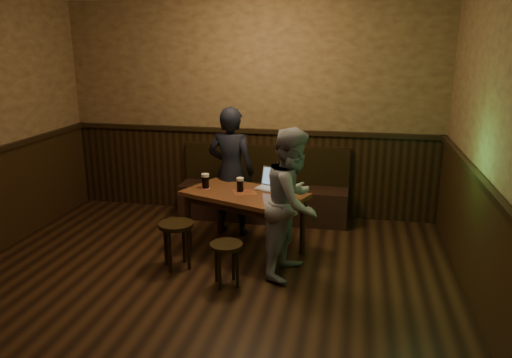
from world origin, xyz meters
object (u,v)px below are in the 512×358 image
at_px(pint_right, 274,193).
at_px(laptop, 272,183).
at_px(pint_left, 205,181).
at_px(pub_table, 245,200).
at_px(pint_mid, 240,185).
at_px(person_suit, 231,172).
at_px(bench, 264,195).
at_px(stool_right, 226,252).
at_px(person_grey, 293,203).
at_px(stool_left, 176,232).

distance_m(pint_right, laptop, 0.42).
distance_m(pint_left, pint_right, 0.87).
bearing_deg(pub_table, pint_mid, -174.74).
bearing_deg(pub_table, person_suit, 139.74).
xyz_separation_m(bench, pub_table, (0.00, -1.12, 0.29)).
relative_size(bench, stool_right, 5.15).
bearing_deg(person_grey, pint_right, 57.03).
height_order(stool_left, pint_right, pint_right).
relative_size(bench, pint_mid, 13.63).
bearing_deg(pint_mid, person_grey, -34.78).
height_order(laptop, person_grey, person_grey).
height_order(pint_left, laptop, laptop).
xyz_separation_m(bench, stool_left, (-0.60, -1.67, 0.08)).
xyz_separation_m(pint_left, person_grey, (1.05, -0.50, -0.03)).
distance_m(pint_right, person_grey, 0.32).
bearing_deg(bench, pint_right, -74.83).
bearing_deg(pub_table, bench, 111.14).
height_order(laptop, person_suit, person_suit).
relative_size(stool_left, pint_left, 2.87).
xyz_separation_m(pub_table, person_suit, (-0.28, 0.52, 0.18)).
bearing_deg(person_grey, pint_left, 77.22).
xyz_separation_m(stool_left, pint_mid, (0.54, 0.56, 0.38)).
xyz_separation_m(pint_mid, person_grey, (0.64, -0.44, -0.02)).
xyz_separation_m(pint_right, laptop, (-0.09, 0.41, -0.02)).
xyz_separation_m(pub_table, laptop, (0.27, 0.21, 0.15)).
relative_size(pint_right, person_grey, 0.11).
relative_size(stool_left, person_grey, 0.33).
distance_m(stool_left, stool_right, 0.66).
bearing_deg(pub_table, laptop, 58.88).
height_order(stool_right, pint_mid, pint_mid).
bearing_deg(pint_right, pub_table, 150.93).
relative_size(laptop, person_suit, 0.25).
distance_m(stool_left, pint_left, 0.73).
bearing_deg(person_suit, laptop, 155.89).
xyz_separation_m(pint_right, person_suit, (-0.64, 0.72, 0.01)).
xyz_separation_m(stool_left, laptop, (0.87, 0.75, 0.36)).
height_order(pint_right, laptop, laptop).
bearing_deg(person_suit, stool_left, 78.73).
relative_size(pint_left, laptop, 0.44).
bearing_deg(pint_mid, stool_right, -86.04).
height_order(pint_mid, person_grey, person_grey).
bearing_deg(laptop, pub_table, -123.36).
bearing_deg(stool_left, stool_right, -24.55).
height_order(stool_left, person_suit, person_suit).
distance_m(pint_left, person_grey, 1.16).
distance_m(bench, laptop, 1.05).
distance_m(stool_left, pint_mid, 0.87).
height_order(stool_left, pint_mid, pint_mid).
relative_size(pint_left, pint_right, 1.05).
height_order(pub_table, pint_mid, pint_mid).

